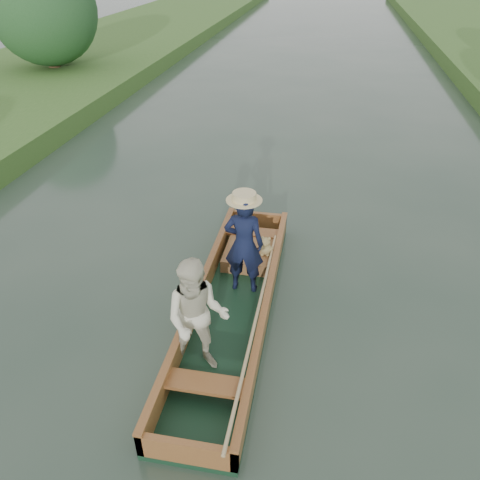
# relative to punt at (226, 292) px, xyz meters

# --- Properties ---
(ground) EXTENTS (120.00, 120.00, 0.00)m
(ground) POSITION_rel_punt_xyz_m (0.05, 0.19, -0.57)
(ground) COLOR #283D30
(ground) RESTS_ON ground
(trees_far) EXTENTS (23.05, 12.22, 4.57)m
(trees_far) POSITION_rel_punt_xyz_m (2.07, 9.09, 1.99)
(trees_far) COLOR #47331E
(trees_far) RESTS_ON ground
(punt) EXTENTS (1.21, 5.12, 1.75)m
(punt) POSITION_rel_punt_xyz_m (0.00, 0.00, 0.00)
(punt) COLOR #13321E
(punt) RESTS_ON ground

